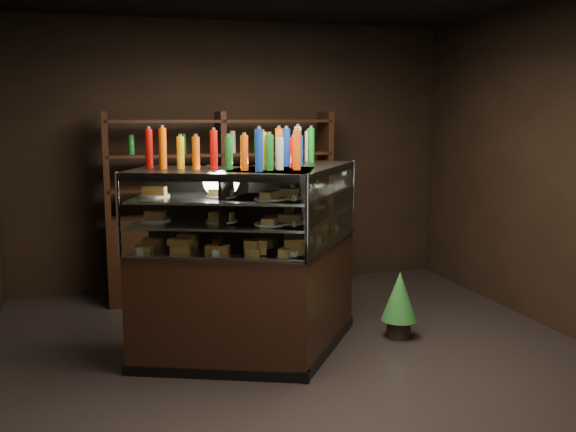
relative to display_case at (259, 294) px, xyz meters
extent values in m
plane|color=black|center=(0.26, -0.21, -0.52)|extent=(5.00, 5.00, 0.00)
cube|color=black|center=(0.26, 2.29, 0.98)|extent=(5.00, 0.02, 3.00)
cube|color=black|center=(0.26, -2.71, 0.98)|extent=(5.00, 0.02, 3.00)
cube|color=black|center=(2.76, -0.21, 0.98)|extent=(0.02, 5.00, 3.00)
cube|color=black|center=(0.32, 0.09, -0.06)|extent=(1.37, 1.54, 0.91)
cube|color=black|center=(0.32, 0.09, -0.48)|extent=(1.41, 1.58, 0.08)
cube|color=black|center=(0.32, 0.09, 1.00)|extent=(1.37, 1.54, 0.06)
cube|color=silver|center=(0.32, 0.09, 0.40)|extent=(1.29, 1.46, 0.02)
cube|color=silver|center=(0.32, 0.09, 0.61)|extent=(1.29, 1.46, 0.02)
cube|color=silver|center=(0.32, 0.09, 0.81)|extent=(1.29, 1.46, 0.02)
cube|color=white|center=(0.61, -0.11, 0.71)|extent=(0.81, 1.14, 0.64)
cylinder|color=silver|center=(1.00, 0.46, 0.71)|extent=(0.03, 0.03, 0.66)
cylinder|color=silver|center=(0.20, -0.67, 0.71)|extent=(0.03, 0.03, 0.66)
cube|color=black|center=(-0.32, -0.09, -0.06)|extent=(1.55, 1.17, 0.91)
cube|color=black|center=(-0.32, -0.09, -0.48)|extent=(1.60, 1.20, 0.08)
cube|color=black|center=(-0.32, -0.09, 1.00)|extent=(1.55, 1.17, 0.06)
cube|color=silver|center=(-0.32, -0.09, 0.40)|extent=(1.48, 1.09, 0.02)
cube|color=silver|center=(-0.32, -0.09, 0.61)|extent=(1.48, 1.09, 0.02)
cube|color=silver|center=(-0.32, -0.09, 0.81)|extent=(1.48, 1.09, 0.02)
cube|color=white|center=(-0.45, -0.42, 0.71)|extent=(1.29, 0.53, 0.64)
cylinder|color=silver|center=(0.20, -0.67, 0.71)|extent=(0.03, 0.03, 0.66)
cylinder|color=silver|center=(-1.09, -0.15, 0.71)|extent=(0.03, 0.03, 0.66)
cube|color=gold|center=(0.01, -0.40, 0.44)|extent=(0.18, 0.20, 0.06)
cube|color=gold|center=(0.18, -0.16, 0.44)|extent=(0.18, 0.20, 0.06)
cube|color=gold|center=(0.34, 0.07, 0.44)|extent=(0.18, 0.20, 0.06)
cube|color=gold|center=(0.51, 0.31, 0.44)|extent=(0.18, 0.20, 0.06)
cube|color=gold|center=(0.68, 0.55, 0.44)|extent=(0.18, 0.20, 0.06)
cylinder|color=white|center=(0.01, -0.34, 0.63)|extent=(0.24, 0.24, 0.02)
cube|color=gold|center=(0.01, -0.34, 0.67)|extent=(0.17, 0.19, 0.05)
cylinder|color=white|center=(0.32, 0.09, 0.63)|extent=(0.24, 0.24, 0.02)
cube|color=gold|center=(0.32, 0.09, 0.67)|extent=(0.17, 0.19, 0.05)
cylinder|color=white|center=(0.62, 0.53, 0.63)|extent=(0.24, 0.24, 0.02)
cube|color=gold|center=(0.62, 0.53, 0.67)|extent=(0.17, 0.19, 0.05)
cylinder|color=white|center=(0.01, -0.34, 0.82)|extent=(0.24, 0.24, 0.02)
cube|color=gold|center=(0.01, -0.34, 0.86)|extent=(0.17, 0.19, 0.05)
cylinder|color=white|center=(0.32, 0.09, 0.82)|extent=(0.24, 0.24, 0.02)
cube|color=gold|center=(0.32, 0.09, 0.86)|extent=(0.17, 0.19, 0.05)
cylinder|color=white|center=(0.62, 0.53, 0.82)|extent=(0.24, 0.24, 0.02)
cube|color=gold|center=(0.62, 0.53, 0.86)|extent=(0.17, 0.19, 0.05)
cube|color=gold|center=(-0.87, 0.10, 0.44)|extent=(0.20, 0.15, 0.06)
cube|color=gold|center=(-0.60, -0.01, 0.44)|extent=(0.20, 0.15, 0.06)
cube|color=gold|center=(-0.33, -0.12, 0.44)|extent=(0.20, 0.15, 0.06)
cube|color=gold|center=(-0.06, -0.23, 0.44)|extent=(0.20, 0.15, 0.06)
cube|color=gold|center=(0.21, -0.34, 0.44)|extent=(0.20, 0.15, 0.06)
cylinder|color=white|center=(-0.81, 0.11, 0.63)|extent=(0.24, 0.24, 0.02)
cube|color=gold|center=(-0.81, 0.11, 0.67)|extent=(0.19, 0.14, 0.05)
cylinder|color=white|center=(-0.32, -0.09, 0.63)|extent=(0.24, 0.24, 0.02)
cube|color=gold|center=(-0.32, -0.09, 0.67)|extent=(0.19, 0.14, 0.05)
cylinder|color=white|center=(0.17, -0.29, 0.63)|extent=(0.24, 0.24, 0.02)
cube|color=gold|center=(0.17, -0.29, 0.67)|extent=(0.19, 0.14, 0.05)
cylinder|color=white|center=(-0.81, 0.11, 0.82)|extent=(0.24, 0.24, 0.02)
cube|color=gold|center=(-0.81, 0.11, 0.86)|extent=(0.19, 0.14, 0.05)
cylinder|color=white|center=(-0.32, -0.09, 0.82)|extent=(0.24, 0.24, 0.02)
cube|color=gold|center=(-0.32, -0.09, 0.86)|extent=(0.19, 0.14, 0.05)
cylinder|color=white|center=(0.17, -0.29, 0.82)|extent=(0.24, 0.24, 0.02)
cube|color=gold|center=(0.17, -0.29, 0.86)|extent=(0.19, 0.14, 0.05)
cylinder|color=silver|center=(-0.02, -0.38, 1.17)|extent=(0.06, 0.06, 0.28)
cylinder|color=silver|center=(-0.02, -0.38, 1.32)|extent=(0.03, 0.03, 0.02)
cylinder|color=#0F38B2|center=(0.05, -0.28, 1.17)|extent=(0.06, 0.06, 0.28)
cylinder|color=silver|center=(0.05, -0.28, 1.32)|extent=(0.03, 0.03, 0.02)
cylinder|color=#D8590A|center=(0.13, -0.17, 1.17)|extent=(0.06, 0.06, 0.28)
cylinder|color=silver|center=(0.13, -0.17, 1.32)|extent=(0.03, 0.03, 0.02)
cylinder|color=black|center=(0.20, -0.06, 1.17)|extent=(0.06, 0.06, 0.28)
cylinder|color=silver|center=(0.20, -0.06, 1.32)|extent=(0.03, 0.03, 0.02)
cylinder|color=#147223|center=(0.28, 0.04, 1.17)|extent=(0.06, 0.06, 0.28)
cylinder|color=silver|center=(0.28, 0.04, 1.32)|extent=(0.03, 0.03, 0.02)
cylinder|color=yellow|center=(0.35, 0.15, 1.17)|extent=(0.06, 0.06, 0.28)
cylinder|color=silver|center=(0.35, 0.15, 1.32)|extent=(0.03, 0.03, 0.02)
cylinder|color=#B20C0A|center=(0.43, 0.25, 1.17)|extent=(0.06, 0.06, 0.28)
cylinder|color=silver|center=(0.43, 0.25, 1.32)|extent=(0.03, 0.03, 0.02)
cylinder|color=silver|center=(0.50, 0.36, 1.17)|extent=(0.06, 0.06, 0.28)
cylinder|color=silver|center=(0.50, 0.36, 1.32)|extent=(0.03, 0.03, 0.02)
cylinder|color=#0F38B2|center=(0.58, 0.47, 1.17)|extent=(0.06, 0.06, 0.28)
cylinder|color=silver|center=(0.58, 0.47, 1.32)|extent=(0.03, 0.03, 0.02)
cylinder|color=#D8590A|center=(0.65, 0.57, 1.17)|extent=(0.06, 0.06, 0.28)
cylinder|color=silver|center=(0.65, 0.57, 1.32)|extent=(0.03, 0.03, 0.02)
cylinder|color=silver|center=(-0.86, 0.13, 1.17)|extent=(0.06, 0.06, 0.28)
cylinder|color=silver|center=(-0.86, 0.13, 1.32)|extent=(0.03, 0.03, 0.02)
cylinder|color=#0F38B2|center=(-0.74, 0.08, 1.17)|extent=(0.06, 0.06, 0.28)
cylinder|color=silver|center=(-0.74, 0.08, 1.32)|extent=(0.03, 0.03, 0.02)
cylinder|color=#D8590A|center=(-0.62, 0.03, 1.17)|extent=(0.06, 0.06, 0.28)
cylinder|color=silver|center=(-0.62, 0.03, 1.32)|extent=(0.03, 0.03, 0.02)
cylinder|color=black|center=(-0.50, -0.02, 1.17)|extent=(0.06, 0.06, 0.28)
cylinder|color=silver|center=(-0.50, -0.02, 1.32)|extent=(0.03, 0.03, 0.02)
cylinder|color=#147223|center=(-0.38, -0.07, 1.17)|extent=(0.06, 0.06, 0.28)
cylinder|color=silver|center=(-0.38, -0.07, 1.32)|extent=(0.03, 0.03, 0.02)
cylinder|color=yellow|center=(-0.26, -0.11, 1.17)|extent=(0.06, 0.06, 0.28)
cylinder|color=silver|center=(-0.26, -0.11, 1.32)|extent=(0.03, 0.03, 0.02)
cylinder|color=#B20C0A|center=(-0.14, -0.16, 1.17)|extent=(0.06, 0.06, 0.28)
cylinder|color=silver|center=(-0.14, -0.16, 1.32)|extent=(0.03, 0.03, 0.02)
cylinder|color=silver|center=(-0.02, -0.21, 1.17)|extent=(0.06, 0.06, 0.28)
cylinder|color=silver|center=(-0.02, -0.21, 1.32)|extent=(0.03, 0.03, 0.02)
cylinder|color=#0F38B2|center=(0.10, -0.26, 1.17)|extent=(0.06, 0.06, 0.28)
cylinder|color=silver|center=(0.10, -0.26, 1.32)|extent=(0.03, 0.03, 0.02)
cylinder|color=#D8590A|center=(0.22, -0.31, 1.17)|extent=(0.06, 0.06, 0.28)
cylinder|color=silver|center=(0.22, -0.31, 1.32)|extent=(0.03, 0.03, 0.02)
cylinder|color=black|center=(1.29, 0.05, -0.44)|extent=(0.21, 0.21, 0.16)
cone|color=#185522|center=(1.29, 0.05, -0.14)|extent=(0.32, 0.32, 0.44)
cone|color=#185522|center=(1.29, 0.05, 0.01)|extent=(0.25, 0.25, 0.31)
cube|color=black|center=(0.03, 1.84, -0.07)|extent=(2.44, 0.45, 0.90)
cube|color=black|center=(-1.16, 1.83, 0.93)|extent=(0.06, 0.38, 1.10)
cube|color=black|center=(0.03, 1.84, 0.93)|extent=(0.06, 0.38, 1.10)
cube|color=black|center=(1.22, 1.85, 0.93)|extent=(0.06, 0.38, 1.10)
cube|color=black|center=(0.03, 1.84, 0.68)|extent=(2.39, 0.41, 0.03)
cube|color=black|center=(0.03, 1.84, 1.03)|extent=(2.39, 0.41, 0.03)
cube|color=black|center=(0.03, 1.84, 1.38)|extent=(2.39, 0.41, 0.03)
cylinder|color=silver|center=(-0.89, 1.83, 0.81)|extent=(0.06, 0.06, 0.22)
cylinder|color=#0F38B2|center=(-0.63, 1.83, 0.81)|extent=(0.06, 0.06, 0.22)
cylinder|color=#D8590A|center=(-0.37, 1.83, 0.81)|extent=(0.06, 0.06, 0.22)
cylinder|color=black|center=(-0.10, 1.84, 0.81)|extent=(0.06, 0.06, 0.22)
cylinder|color=#147223|center=(0.16, 1.84, 0.81)|extent=(0.06, 0.06, 0.22)
cylinder|color=yellow|center=(0.43, 1.84, 0.81)|extent=(0.06, 0.06, 0.22)
cylinder|color=#B20C0A|center=(0.69, 1.85, 0.81)|extent=(0.06, 0.06, 0.22)
cylinder|color=silver|center=(0.96, 1.85, 0.81)|extent=(0.06, 0.06, 0.22)
camera|label=1|loc=(-1.18, -4.95, 1.45)|focal=40.00mm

